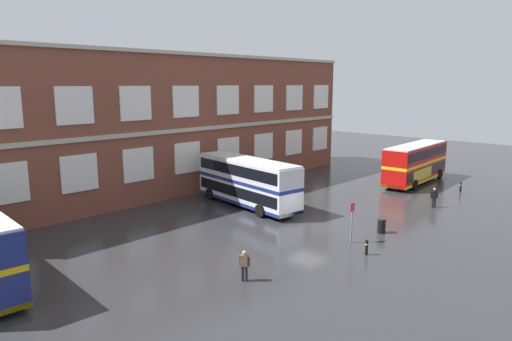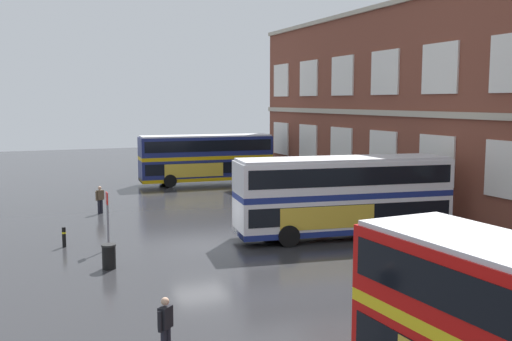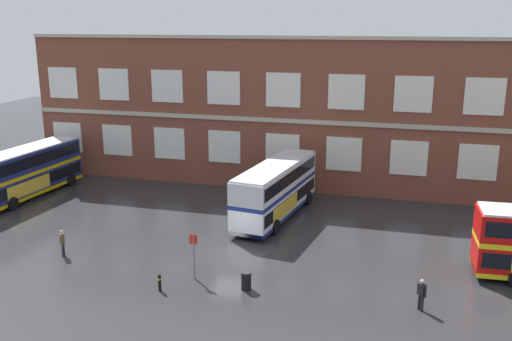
{
  "view_description": "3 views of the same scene",
  "coord_description": "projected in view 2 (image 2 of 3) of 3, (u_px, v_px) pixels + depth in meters",
  "views": [
    {
      "loc": [
        -26.3,
        -19.61,
        10.29
      ],
      "look_at": [
        -1.11,
        4.14,
        3.79
      ],
      "focal_mm": 32.6,
      "sensor_mm": 36.0,
      "label": 1
    },
    {
      "loc": [
        26.28,
        -8.0,
        6.91
      ],
      "look_at": [
        -0.02,
        2.93,
        3.48
      ],
      "focal_mm": 40.74,
      "sensor_mm": 36.0,
      "label": 2
    },
    {
      "loc": [
        10.43,
        -31.72,
        14.26
      ],
      "look_at": [
        0.74,
        3.18,
        4.61
      ],
      "focal_mm": 39.67,
      "sensor_mm": 36.0,
      "label": 3
    }
  ],
  "objects": [
    {
      "name": "second_passenger",
      "position": [
        166.0,
        325.0,
        15.56
      ],
      "size": [
        0.5,
        0.54,
        1.7
      ],
      "color": "black",
      "rests_on": "ground"
    },
    {
      "name": "waiting_passenger",
      "position": [
        100.0,
        198.0,
        35.7
      ],
      "size": [
        0.41,
        0.6,
        1.7
      ],
      "color": "black",
      "rests_on": "ground"
    },
    {
      "name": "safety_bollard_east",
      "position": [
        64.0,
        237.0,
        27.54
      ],
      "size": [
        0.19,
        0.19,
        0.95
      ],
      "color": "black",
      "rests_on": "ground"
    },
    {
      "name": "double_decker_near",
      "position": [
        206.0,
        158.0,
        48.54
      ],
      "size": [
        3.42,
        11.15,
        4.07
      ],
      "color": "navy",
      "rests_on": "ground"
    },
    {
      "name": "ground_plane",
      "position": [
        239.0,
        241.0,
        28.73
      ],
      "size": [
        120.0,
        120.0,
        0.0
      ],
      "primitive_type": "plane",
      "color": "#2B2B2D"
    },
    {
      "name": "double_decker_middle",
      "position": [
        343.0,
        195.0,
        29.44
      ],
      "size": [
        4.06,
        11.25,
        4.07
      ],
      "color": "silver",
      "rests_on": "ground"
    },
    {
      "name": "brick_terminal_building",
      "position": [
        494.0,
        110.0,
        33.98
      ],
      "size": [
        46.74,
        8.19,
        13.08
      ],
      "color": "brown",
      "rests_on": "ground"
    },
    {
      "name": "station_litter_bin",
      "position": [
        109.0,
        256.0,
        23.97
      ],
      "size": [
        0.6,
        0.6,
        1.03
      ],
      "color": "black",
      "rests_on": "ground"
    },
    {
      "name": "bus_stand_flag",
      "position": [
        108.0,
        215.0,
        26.95
      ],
      "size": [
        0.44,
        0.1,
        2.7
      ],
      "color": "slate",
      "rests_on": "ground"
    }
  ]
}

